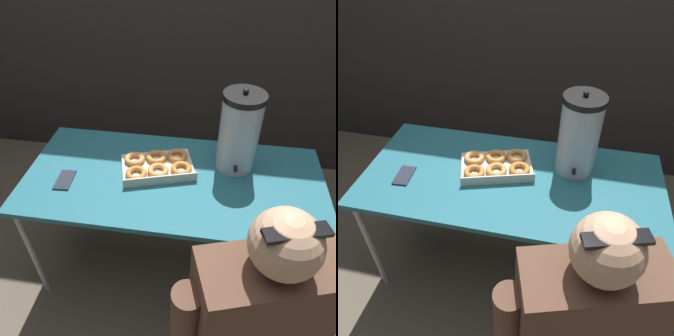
# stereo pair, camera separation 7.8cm
# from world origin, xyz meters

# --- Properties ---
(ground_plane) EXTENTS (12.00, 12.00, 0.00)m
(ground_plane) POSITION_xyz_m (0.00, 0.00, 0.00)
(ground_plane) COLOR brown
(folding_table) EXTENTS (1.48, 0.69, 0.71)m
(folding_table) POSITION_xyz_m (0.00, 0.00, 0.67)
(folding_table) COLOR #236675
(folding_table) RESTS_ON ground
(donut_box) EXTENTS (0.42, 0.34, 0.05)m
(donut_box) POSITION_xyz_m (-0.09, 0.06, 0.74)
(donut_box) COLOR beige
(donut_box) RESTS_ON folding_table
(coffee_urn) EXTENTS (0.20, 0.22, 0.43)m
(coffee_urn) POSITION_xyz_m (0.30, 0.14, 0.92)
(coffee_urn) COLOR #B7B7BC
(coffee_urn) RESTS_ON folding_table
(cell_phone) EXTENTS (0.08, 0.14, 0.01)m
(cell_phone) POSITION_xyz_m (-0.52, -0.10, 0.72)
(cell_phone) COLOR #2D334C
(cell_phone) RESTS_ON folding_table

